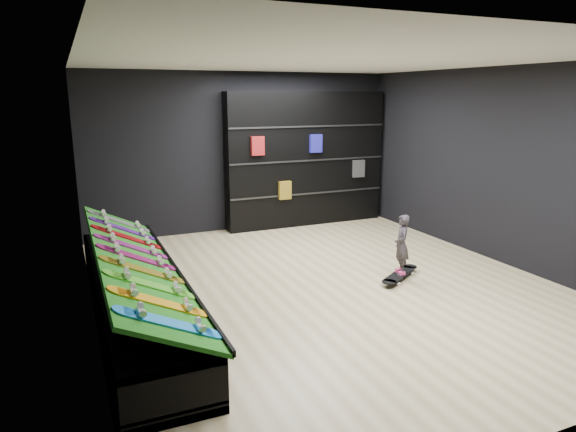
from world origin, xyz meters
name	(u,v)px	position (x,y,z in m)	size (l,w,h in m)	color
floor	(327,286)	(0.00, 0.00, 0.00)	(6.00, 7.00, 0.01)	#CBB889
ceiling	(331,59)	(0.00, 0.00, 3.00)	(6.00, 7.00, 0.01)	white
wall_back	(243,152)	(0.00, 3.50, 1.50)	(6.00, 0.02, 3.00)	black
wall_front	(564,251)	(0.00, -3.50, 1.50)	(6.00, 0.02, 3.00)	black
wall_left	(84,196)	(-3.00, 0.00, 1.50)	(0.02, 7.00, 3.00)	black
wall_right	(501,166)	(3.00, 0.00, 1.50)	(0.02, 7.00, 3.00)	black
display_rack	(135,298)	(-2.55, 0.00, 0.25)	(0.90, 4.50, 0.50)	black
turf_ramp	(137,260)	(-2.50, 0.00, 0.71)	(1.00, 4.50, 0.04)	#15600F
back_shelving	(306,159)	(1.25, 3.32, 1.32)	(3.29, 0.38, 2.64)	black
floor_skateboard	(400,276)	(1.09, -0.17, 0.04)	(0.98, 0.22, 0.09)	black
child	(401,256)	(1.09, -0.17, 0.35)	(0.19, 0.14, 0.51)	black
display_board_0	(170,323)	(-2.49, -1.90, 0.74)	(0.98, 0.22, 0.09)	blue
display_board_1	(159,302)	(-2.49, -1.42, 0.74)	(0.98, 0.22, 0.09)	yellow
display_board_2	(151,285)	(-2.49, -0.95, 0.74)	(0.98, 0.22, 0.09)	green
display_board_3	(144,270)	(-2.49, -0.48, 0.74)	(0.98, 0.22, 0.09)	yellow
display_board_4	(138,258)	(-2.49, 0.00, 0.74)	(0.98, 0.22, 0.09)	#E5198C
display_board_5	(132,247)	(-2.49, 0.48, 0.74)	(0.98, 0.22, 0.09)	#2626BF
display_board_6	(128,237)	(-2.49, 0.95, 0.74)	(0.98, 0.22, 0.09)	red
display_board_7	(123,229)	(-2.49, 1.42, 0.74)	(0.98, 0.22, 0.09)	purple
display_board_8	(120,221)	(-2.49, 1.90, 0.74)	(0.98, 0.22, 0.09)	black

